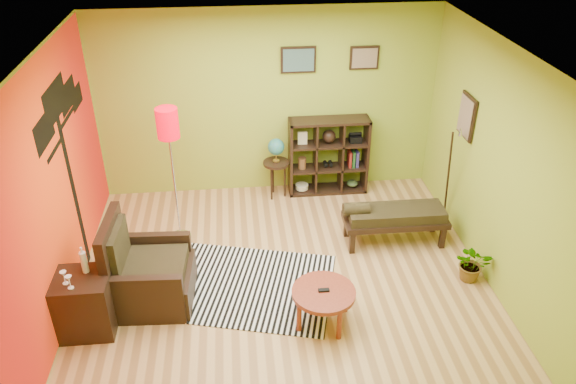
{
  "coord_description": "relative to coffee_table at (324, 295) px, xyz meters",
  "views": [
    {
      "loc": [
        -0.51,
        -5.5,
        4.44
      ],
      "look_at": [
        0.1,
        0.25,
        1.05
      ],
      "focal_mm": 35.0,
      "sensor_mm": 36.0,
      "label": 1
    }
  ],
  "objects": [
    {
      "name": "potted_plant",
      "position": [
        1.93,
        0.54,
        -0.19
      ],
      "size": [
        0.55,
        0.58,
        0.37
      ],
      "primitive_type": "imported",
      "rotation": [
        0.0,
        0.0,
        -0.29
      ],
      "color": "#26661E",
      "rests_on": "ground"
    },
    {
      "name": "ground",
      "position": [
        -0.37,
        0.85,
        -0.37
      ],
      "size": [
        5.0,
        5.0,
        0.0
      ],
      "primitive_type": "plane",
      "color": "tan",
      "rests_on": "ground"
    },
    {
      "name": "side_cabinet",
      "position": [
        -2.57,
        0.16,
        -0.02
      ],
      "size": [
        0.59,
        0.54,
        1.01
      ],
      "color": "black",
      "rests_on": "ground"
    },
    {
      "name": "room_shell",
      "position": [
        -0.46,
        0.87,
        1.43
      ],
      "size": [
        5.04,
        4.54,
        2.82
      ],
      "color": "#92A82F",
      "rests_on": "ground"
    },
    {
      "name": "cube_shelf",
      "position": [
        0.54,
        2.88,
        0.23
      ],
      "size": [
        1.2,
        0.35,
        1.2
      ],
      "color": "black",
      "rests_on": "ground"
    },
    {
      "name": "bench",
      "position": [
        1.15,
        1.42,
        0.04
      ],
      "size": [
        1.4,
        0.5,
        0.64
      ],
      "color": "black",
      "rests_on": "ground"
    },
    {
      "name": "armchair",
      "position": [
        -1.97,
        0.58,
        -0.04
      ],
      "size": [
        0.95,
        0.96,
        1.09
      ],
      "color": "black",
      "rests_on": "ground"
    },
    {
      "name": "zebra_rug",
      "position": [
        -0.79,
        0.68,
        -0.37
      ],
      "size": [
        2.29,
        1.95,
        0.01
      ],
      "primitive_type": "cube",
      "rotation": [
        0.0,
        0.0,
        -0.26
      ],
      "color": "white",
      "rests_on": "ground"
    },
    {
      "name": "floor_lamp",
      "position": [
        -1.69,
        1.81,
        1.16
      ],
      "size": [
        0.29,
        0.29,
        1.89
      ],
      "color": "silver",
      "rests_on": "ground"
    },
    {
      "name": "globe_table",
      "position": [
        -0.28,
        2.79,
        0.36
      ],
      "size": [
        0.39,
        0.39,
        0.96
      ],
      "color": "black",
      "rests_on": "ground"
    },
    {
      "name": "coffee_table",
      "position": [
        0.0,
        0.0,
        0.0
      ],
      "size": [
        0.7,
        0.7,
        0.45
      ],
      "color": "maroon",
      "rests_on": "ground"
    }
  ]
}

